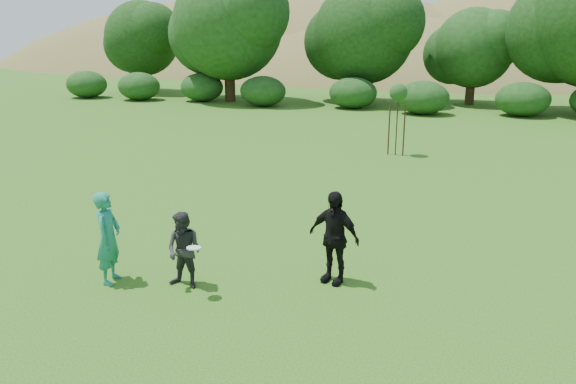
{
  "coord_description": "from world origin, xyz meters",
  "views": [
    {
      "loc": [
        4.4,
        -9.22,
        4.85
      ],
      "look_at": [
        0.0,
        3.0,
        1.1
      ],
      "focal_mm": 35.0,
      "sensor_mm": 36.0,
      "label": 1
    }
  ],
  "objects_px": {
    "player_grey": "(184,250)",
    "sapling": "(398,95)",
    "player_black": "(334,237)",
    "player_teal": "(108,238)"
  },
  "relations": [
    {
      "from": "player_teal",
      "to": "sapling",
      "type": "bearing_deg",
      "value": -27.0
    },
    {
      "from": "player_teal",
      "to": "player_black",
      "type": "bearing_deg",
      "value": -83.4
    },
    {
      "from": "player_grey",
      "to": "sapling",
      "type": "xyz_separation_m",
      "value": [
        1.86,
        13.53,
        1.66
      ]
    },
    {
      "from": "player_black",
      "to": "sapling",
      "type": "distance_m",
      "value": 12.43
    },
    {
      "from": "player_teal",
      "to": "sapling",
      "type": "xyz_separation_m",
      "value": [
        3.38,
        13.83,
        1.49
      ]
    },
    {
      "from": "player_teal",
      "to": "player_grey",
      "type": "distance_m",
      "value": 1.55
    },
    {
      "from": "sapling",
      "to": "player_black",
      "type": "bearing_deg",
      "value": -86.33
    },
    {
      "from": "sapling",
      "to": "player_grey",
      "type": "bearing_deg",
      "value": -97.83
    },
    {
      "from": "player_black",
      "to": "sapling",
      "type": "bearing_deg",
      "value": 109.21
    },
    {
      "from": "player_black",
      "to": "player_grey",
      "type": "bearing_deg",
      "value": -139.88
    }
  ]
}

